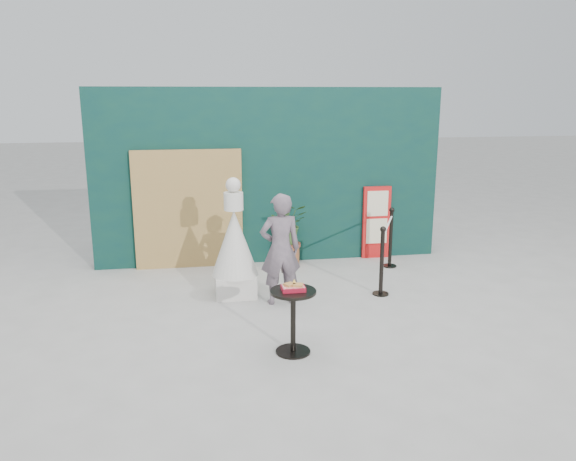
% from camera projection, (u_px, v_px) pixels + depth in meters
% --- Properties ---
extents(ground, '(60.00, 60.00, 0.00)m').
position_uv_depth(ground, '(304.00, 330.00, 7.04)').
color(ground, '#ADAAA5').
rests_on(ground, ground).
extents(back_wall, '(6.00, 0.30, 3.00)m').
position_uv_depth(back_wall, '(269.00, 176.00, 9.70)').
color(back_wall, '#0A2D2C').
rests_on(back_wall, ground).
extents(bamboo_fence, '(1.80, 0.08, 2.00)m').
position_uv_depth(bamboo_fence, '(188.00, 210.00, 9.39)').
color(bamboo_fence, tan).
rests_on(bamboo_fence, ground).
extents(woman, '(0.60, 0.42, 1.58)m').
position_uv_depth(woman, '(280.00, 249.00, 7.78)').
color(woman, slate).
rests_on(woman, ground).
extents(menu_board, '(0.50, 0.07, 1.30)m').
position_uv_depth(menu_board, '(376.00, 222.00, 10.02)').
color(menu_board, red).
rests_on(menu_board, ground).
extents(statue, '(0.68, 0.68, 1.74)m').
position_uv_depth(statue, '(235.00, 248.00, 8.11)').
color(statue, silver).
rests_on(statue, ground).
extents(cafe_table, '(0.52, 0.52, 0.75)m').
position_uv_depth(cafe_table, '(293.00, 311.00, 6.32)').
color(cafe_table, black).
rests_on(cafe_table, ground).
extents(food_basket, '(0.26, 0.19, 0.11)m').
position_uv_depth(food_basket, '(293.00, 287.00, 6.26)').
color(food_basket, '#AC1229').
rests_on(food_basket, cafe_table).
extents(planter, '(0.63, 0.55, 1.08)m').
position_uv_depth(planter, '(288.00, 229.00, 9.64)').
color(planter, '#995132').
rests_on(planter, ground).
extents(stanchion_barrier, '(0.84, 1.54, 1.03)m').
position_uv_depth(stanchion_barrier, '(386.00, 250.00, 8.85)').
color(stanchion_barrier, black).
rests_on(stanchion_barrier, ground).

